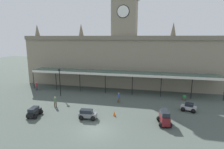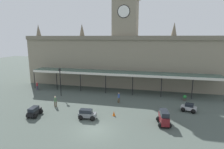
% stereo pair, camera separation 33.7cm
% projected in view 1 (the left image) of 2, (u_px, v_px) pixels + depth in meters
% --- Properties ---
extents(ground_plane, '(140.00, 140.00, 0.00)m').
position_uv_depth(ground_plane, '(96.00, 130.00, 21.13)').
color(ground_plane, '#465049').
extents(station_building, '(42.75, 6.34, 18.93)m').
position_uv_depth(station_building, '(124.00, 58.00, 39.74)').
color(station_building, gray).
rests_on(station_building, ground).
extents(entrance_canopy, '(35.37, 3.26, 3.91)m').
position_uv_depth(entrance_canopy, '(120.00, 73.00, 35.03)').
color(entrance_canopy, '#38564C').
rests_on(entrance_canopy, ground).
extents(car_grey_estate, '(2.32, 1.66, 1.27)m').
position_uv_depth(car_grey_estate, '(88.00, 115.00, 23.92)').
color(car_grey_estate, slate).
rests_on(car_grey_estate, ground).
extents(car_maroon_van, '(1.81, 2.51, 1.77)m').
position_uv_depth(car_maroon_van, '(164.00, 118.00, 22.38)').
color(car_maroon_van, maroon).
rests_on(car_maroon_van, ground).
extents(car_silver_sedan, '(2.22, 1.87, 1.19)m').
position_uv_depth(car_silver_sedan, '(189.00, 108.00, 26.45)').
color(car_silver_sedan, '#B2B5BA').
rests_on(car_silver_sedan, ground).
extents(car_black_estate, '(1.69, 2.33, 1.27)m').
position_uv_depth(car_black_estate, '(34.00, 112.00, 24.73)').
color(car_black_estate, black).
rests_on(car_black_estate, ground).
extents(pedestrian_crossing_forecourt, '(0.39, 0.34, 1.67)m').
position_uv_depth(pedestrian_crossing_forecourt, '(36.00, 86.00, 36.78)').
color(pedestrian_crossing_forecourt, '#3F384C').
rests_on(pedestrian_crossing_forecourt, ground).
extents(pedestrian_near_entrance, '(0.38, 0.34, 1.67)m').
position_uv_depth(pedestrian_near_entrance, '(55.00, 101.00, 27.94)').
color(pedestrian_near_entrance, brown).
rests_on(pedestrian_near_entrance, ground).
extents(pedestrian_beside_cars, '(0.34, 0.35, 1.67)m').
position_uv_depth(pedestrian_beside_cars, '(119.00, 97.00, 29.81)').
color(pedestrian_beside_cars, brown).
rests_on(pedestrian_beside_cars, ground).
extents(victorian_lamppost, '(0.30, 0.30, 5.10)m').
position_uv_depth(victorian_lamppost, '(60.00, 79.00, 32.76)').
color(victorian_lamppost, black).
rests_on(victorian_lamppost, ground).
extents(traffic_cone, '(0.40, 0.40, 0.66)m').
position_uv_depth(traffic_cone, '(114.00, 113.00, 24.91)').
color(traffic_cone, orange).
rests_on(traffic_cone, ground).
extents(planter_by_canopy, '(0.60, 0.60, 0.96)m').
position_uv_depth(planter_by_canopy, '(184.00, 98.00, 30.95)').
color(planter_by_canopy, '#47423D').
rests_on(planter_by_canopy, ground).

